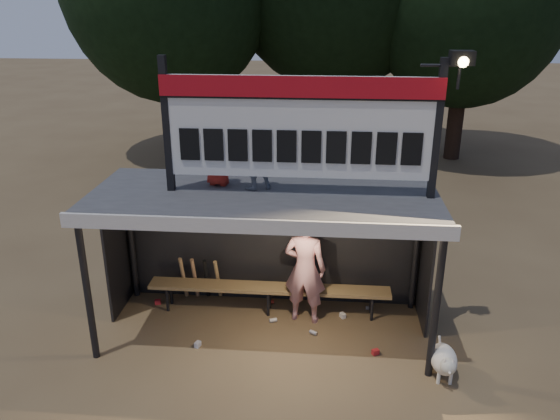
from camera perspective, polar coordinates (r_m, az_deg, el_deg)
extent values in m
plane|color=brown|center=(8.88, -1.54, -12.41)|extent=(80.00, 80.00, 0.00)
imported|color=silver|center=(8.69, 2.63, -6.17)|extent=(0.74, 0.55, 1.84)
imported|color=gray|center=(7.86, -2.70, 5.73)|extent=(0.61, 0.56, 1.00)
imported|color=#AC241A|center=(8.08, -6.52, 5.81)|extent=(0.51, 0.39, 0.94)
cube|color=#3C3C3E|center=(7.86, -1.71, 1.44)|extent=(5.00, 2.00, 0.12)
cube|color=silver|center=(6.93, -2.66, -1.72)|extent=(5.10, 0.06, 0.20)
cylinder|color=black|center=(8.17, -19.50, -7.97)|extent=(0.10, 0.10, 2.20)
cylinder|color=black|center=(7.65, 16.01, -9.67)|extent=(0.10, 0.10, 2.20)
cylinder|color=black|center=(9.66, -15.31, -2.87)|extent=(0.10, 0.10, 2.20)
cylinder|color=black|center=(9.21, 14.07, -3.94)|extent=(0.10, 0.10, 2.20)
cube|color=black|center=(9.22, -0.92, -3.25)|extent=(5.00, 0.04, 2.20)
cube|color=black|center=(9.35, -16.70, -3.83)|extent=(0.04, 1.00, 2.20)
cube|color=black|center=(8.88, 15.08, -5.05)|extent=(0.04, 1.00, 2.20)
cylinder|color=black|center=(8.84, -0.96, 2.96)|extent=(5.00, 0.06, 0.06)
cube|color=black|center=(7.85, -11.74, 8.65)|extent=(0.10, 0.10, 1.90)
cube|color=black|center=(7.67, 16.11, 7.98)|extent=(0.10, 0.10, 1.90)
cube|color=silver|center=(7.54, 2.03, 8.57)|extent=(3.80, 0.08, 1.40)
cube|color=#AB0C15|center=(7.38, 2.07, 12.73)|extent=(3.80, 0.04, 0.28)
cube|color=black|center=(7.40, 2.05, 11.57)|extent=(3.80, 0.02, 0.03)
cube|color=black|center=(7.77, -9.43, 6.80)|extent=(0.27, 0.03, 0.45)
cube|color=black|center=(7.70, -6.95, 6.78)|extent=(0.27, 0.03, 0.45)
cube|color=black|center=(7.64, -4.44, 6.76)|extent=(0.27, 0.03, 0.45)
cube|color=black|center=(7.59, -1.89, 6.72)|extent=(0.27, 0.03, 0.45)
cube|color=black|center=(7.56, 0.69, 6.67)|extent=(0.27, 0.03, 0.45)
cube|color=black|center=(7.54, 3.29, 6.60)|extent=(0.27, 0.03, 0.45)
cube|color=black|center=(7.54, 5.89, 6.52)|extent=(0.27, 0.03, 0.45)
cube|color=black|center=(7.55, 8.48, 6.43)|extent=(0.27, 0.03, 0.45)
cube|color=black|center=(7.58, 11.06, 6.32)|extent=(0.27, 0.03, 0.45)
cube|color=black|center=(7.63, 13.61, 6.20)|extent=(0.27, 0.03, 0.45)
cylinder|color=black|center=(7.52, 16.39, 14.30)|extent=(0.50, 0.04, 0.04)
cylinder|color=black|center=(7.59, 18.17, 13.02)|extent=(0.04, 0.04, 0.30)
cube|color=black|center=(7.52, 18.47, 14.85)|extent=(0.30, 0.22, 0.18)
sphere|color=#FFD88C|center=(7.43, 18.59, 14.46)|extent=(0.14, 0.14, 0.14)
cube|color=olive|center=(9.11, -1.18, -8.14)|extent=(4.00, 0.35, 0.06)
cylinder|color=black|center=(9.44, -11.70, -9.09)|extent=(0.05, 0.05, 0.45)
cylinder|color=black|center=(9.64, -11.31, -8.38)|extent=(0.05, 0.05, 0.45)
cylinder|color=black|center=(9.12, -1.25, -9.74)|extent=(0.05, 0.05, 0.45)
cylinder|color=black|center=(9.33, -1.09, -8.99)|extent=(0.05, 0.05, 0.45)
cylinder|color=black|center=(9.12, 9.60, -10.09)|extent=(0.05, 0.05, 0.45)
cylinder|color=black|center=(9.33, 9.49, -9.32)|extent=(0.05, 0.05, 0.45)
cylinder|color=#2F2115|center=(18.27, -10.79, 11.27)|extent=(0.50, 0.50, 3.74)
cylinder|color=black|center=(19.06, 5.42, 12.61)|extent=(0.50, 0.50, 4.18)
cylinder|color=black|center=(18.59, 18.02, 10.44)|extent=(0.50, 0.50, 3.52)
ellipsoid|color=white|center=(8.13, 16.71, -14.69)|extent=(0.36, 0.58, 0.36)
sphere|color=beige|center=(7.86, 17.17, -15.34)|extent=(0.22, 0.22, 0.22)
cone|color=beige|center=(7.79, 17.30, -15.89)|extent=(0.10, 0.10, 0.10)
cone|color=beige|center=(7.78, 16.91, -14.84)|extent=(0.06, 0.06, 0.07)
cone|color=beige|center=(7.80, 17.65, -14.82)|extent=(0.06, 0.06, 0.07)
cylinder|color=#EFE7CE|center=(8.08, 16.23, -16.48)|extent=(0.05, 0.05, 0.18)
cylinder|color=beige|center=(8.11, 17.39, -16.45)|extent=(0.05, 0.05, 0.18)
cylinder|color=beige|center=(8.36, 15.78, -14.98)|extent=(0.05, 0.05, 0.18)
cylinder|color=beige|center=(8.40, 16.89, -14.96)|extent=(0.05, 0.05, 0.18)
cylinder|color=#EFE6CF|center=(8.33, 16.37, -13.10)|extent=(0.04, 0.16, 0.14)
cylinder|color=#A37A4C|center=(9.62, -10.05, -6.96)|extent=(0.08, 0.27, 0.84)
cylinder|color=#9D6E49|center=(9.57, -8.88, -7.03)|extent=(0.07, 0.30, 0.83)
cylinder|color=black|center=(9.53, -7.70, -7.10)|extent=(0.09, 0.33, 0.83)
cylinder|color=#A27F4B|center=(9.49, -6.51, -7.17)|extent=(0.08, 0.35, 0.82)
cube|color=red|center=(8.45, 9.94, -14.41)|extent=(0.12, 0.11, 0.08)
cylinder|color=#A3A3A8|center=(9.49, 9.33, -10.08)|extent=(0.12, 0.07, 0.07)
cube|color=silver|center=(9.22, 6.57, -10.89)|extent=(0.11, 0.12, 0.08)
cylinder|color=#A3271C|center=(9.54, -1.01, -9.57)|extent=(0.13, 0.09, 0.07)
cube|color=#BCBCC1|center=(8.58, -8.59, -13.71)|extent=(0.10, 0.12, 0.08)
cylinder|color=beige|center=(9.05, -0.73, -11.43)|extent=(0.14, 0.11, 0.07)
cube|color=#B21E24|center=(9.76, -12.65, -9.35)|extent=(0.11, 0.09, 0.08)
cylinder|color=silver|center=(8.77, 3.51, -12.67)|extent=(0.14, 0.12, 0.07)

